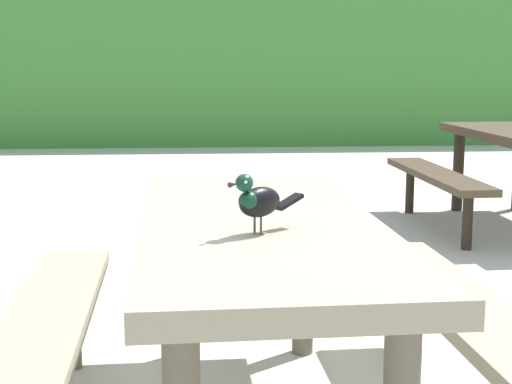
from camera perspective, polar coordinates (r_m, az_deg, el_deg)
The scene contains 3 objects.
hedge_wall at distance 12.17m, azimuth -3.24°, elevation 8.91°, with size 28.00×1.70×2.18m, color #428438.
picnic_table_foreground at distance 2.50m, azimuth 0.30°, elevation -6.19°, with size 1.74×1.83×0.74m.
bird_grackle at distance 2.22m, azimuth 0.08°, elevation -0.60°, with size 0.24×0.20×0.18m.
Camera 1 is at (-0.20, -2.25, 1.24)m, focal length 53.30 mm.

